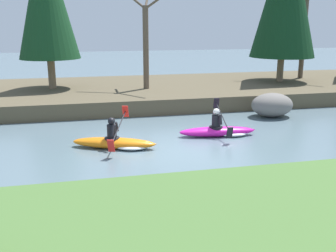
% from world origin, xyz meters
% --- Properties ---
extents(ground_plane, '(90.00, 90.00, 0.00)m').
position_xyz_m(ground_plane, '(0.00, 0.00, 0.00)').
color(ground_plane, slate).
extents(riverbank_far, '(44.00, 8.29, 0.69)m').
position_xyz_m(riverbank_far, '(0.00, 8.95, 0.35)').
color(riverbank_far, brown).
rests_on(riverbank_far, ground).
extents(bare_tree_mid_downstream, '(2.96, 2.92, 5.31)m').
position_xyz_m(bare_tree_mid_downstream, '(0.30, 8.01, 3.20)').
color(bare_tree_mid_downstream, brown).
rests_on(bare_tree_mid_downstream, riverbank_far).
extents(bare_tree_downstream, '(3.72, 3.68, 6.76)m').
position_xyz_m(bare_tree_downstream, '(9.93, 9.79, 3.88)').
color(bare_tree_downstream, brown).
rests_on(bare_tree_downstream, riverbank_far).
extents(kayaker_lead, '(2.79, 2.07, 1.20)m').
position_xyz_m(kayaker_lead, '(1.77, 1.31, 0.20)').
color(kayaker_lead, '#C61999').
rests_on(kayaker_lead, ground).
extents(kayaker_middle, '(2.74, 2.00, 1.20)m').
position_xyz_m(kayaker_middle, '(-1.94, 0.72, 0.20)').
color(kayaker_middle, orange).
rests_on(kayaker_middle, ground).
extents(boulder_midstream, '(1.79, 1.40, 1.01)m').
position_xyz_m(boulder_midstream, '(4.95, 3.63, 0.51)').
color(boulder_midstream, slate).
rests_on(boulder_midstream, ground).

